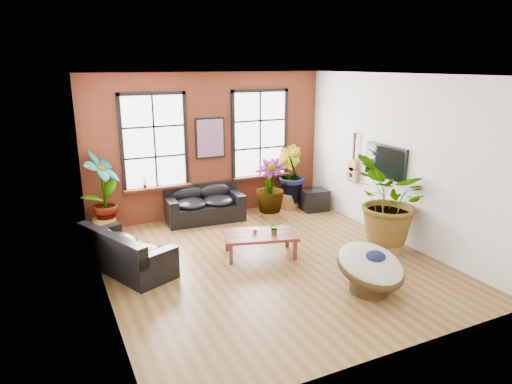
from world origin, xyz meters
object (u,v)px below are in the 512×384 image
(coffee_table, at_px, (260,236))
(papasan_chair, at_px, (371,267))
(sofa_left, at_px, (125,252))
(sofa_back, at_px, (204,205))

(coffee_table, distance_m, papasan_chair, 2.36)
(papasan_chair, bearing_deg, sofa_left, 129.61)
(coffee_table, bearing_deg, sofa_left, -174.51)
(coffee_table, relative_size, papasan_chair, 1.14)
(sofa_back, relative_size, coffee_table, 1.20)
(sofa_left, height_order, papasan_chair, papasan_chair)
(sofa_back, relative_size, papasan_chair, 1.36)
(sofa_back, relative_size, sofa_left, 0.88)
(sofa_back, height_order, papasan_chair, papasan_chair)
(sofa_left, relative_size, coffee_table, 1.37)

